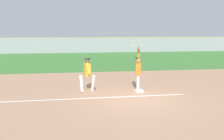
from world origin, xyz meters
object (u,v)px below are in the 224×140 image
Objects in this scene: fielder at (138,69)px; parked_car_red at (137,46)px; first_base at (139,91)px; baseball at (133,45)px; parked_car_silver at (33,46)px; runner at (87,72)px; parked_car_white at (72,46)px; parked_car_tan at (105,46)px.

fielder reaches higher than parked_car_red.
baseball is (-0.20, 0.60, 2.28)m from first_base.
first_base is 0.09× the size of parked_car_silver.
runner is 27.67m from parked_car_white.
parked_car_silver is at bearing 91.68° from runner.
parked_car_silver is (-10.12, 27.94, 0.63)m from first_base.
runner is at bearing -116.02° from parked_car_red.
fielder is 0.50× the size of parked_car_red.
parked_car_tan and parked_car_red have the same top height.
runner is 27.31m from parked_car_tan.
parked_car_silver reaches higher than first_base.
fielder is at bearing -67.99° from parked_car_silver.
parked_car_silver is at bearing 109.95° from baseball.
runner reaches higher than parked_car_red.
parked_car_red is (9.55, 27.47, -0.32)m from runner.
first_base is 28.69m from parked_car_red.
parked_car_tan is at bearing 86.93° from first_base.
fielder reaches higher than parked_car_white.
parked_car_silver and parked_car_tan have the same top height.
baseball is 27.71m from parked_car_white.
parked_car_tan is (5.49, -0.64, 0.00)m from parked_car_white.
parked_car_white and parked_car_tan have the same top height.
runner is at bearing 172.25° from first_base.
parked_car_red is (5.48, 0.47, 0.00)m from parked_car_tan.
parked_car_tan is (1.46, 27.36, 0.63)m from first_base.
parked_car_red is (7.14, 27.23, -1.65)m from baseball.
parked_car_tan is at bearing -81.64° from fielder.
parked_car_white is 5.53m from parked_car_tan.
first_base is at bearing -71.89° from baseball.
baseball reaches higher than parked_car_white.
parked_car_red is (6.94, 27.83, 0.63)m from first_base.
parked_car_tan is (11.59, -0.58, 0.00)m from parked_car_silver.
baseball is (2.41, 0.25, 1.33)m from runner.
fielder is 28.49m from parked_car_red.
first_base is 0.17× the size of fielder.
parked_car_silver is 0.97× the size of parked_car_red.
baseball reaches higher than fielder.
first_base is 0.08× the size of parked_car_red.
parked_car_silver is 11.60m from parked_car_tan.
baseball is at bearing -68.06° from parked_car_silver.
runner is at bearing -174.18° from baseball.
first_base is 28.29m from parked_car_white.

